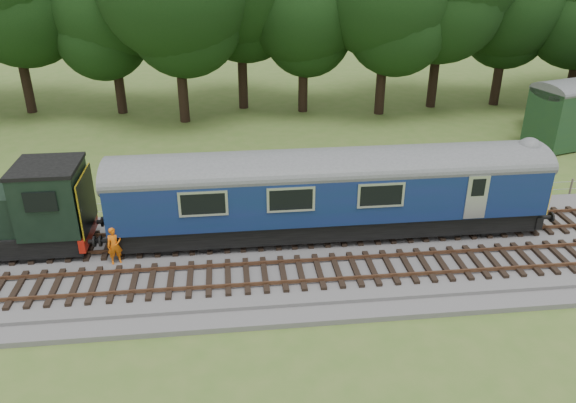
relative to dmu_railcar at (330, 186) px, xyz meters
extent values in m
plane|color=#476826|center=(-3.00, -1.40, -2.61)|extent=(120.00, 120.00, 0.00)
cube|color=#4C4C4F|center=(-3.00, -1.40, -2.43)|extent=(70.00, 7.00, 0.35)
cube|color=brown|center=(-3.00, -0.72, -2.12)|extent=(66.50, 0.07, 0.14)
cube|color=brown|center=(-3.00, 0.72, -2.12)|extent=(66.50, 0.07, 0.14)
cube|color=brown|center=(-3.00, -3.72, -2.12)|extent=(66.50, 0.07, 0.14)
cube|color=brown|center=(-3.00, -2.28, -2.12)|extent=(66.50, 0.07, 0.14)
cube|color=black|center=(-0.01, 0.00, -1.55)|extent=(17.46, 2.52, 0.85)
cube|color=#0D2748|center=(-0.01, 0.00, -0.12)|extent=(18.00, 2.80, 2.05)
cube|color=yellow|center=(9.01, 0.00, -0.50)|extent=(0.06, 2.74, 1.30)
cube|color=black|center=(5.99, 0.00, -1.75)|extent=(2.60, 2.00, 0.55)
cube|color=black|center=(-6.01, 0.00, -1.75)|extent=(2.60, 2.00, 0.55)
cube|color=black|center=(-11.21, 0.00, 0.05)|extent=(2.40, 2.55, 2.60)
cube|color=#A7180C|center=(-10.03, 0.00, -1.55)|extent=(0.25, 2.60, 0.55)
cube|color=yellow|center=(-9.89, 0.00, -0.15)|extent=(0.06, 2.55, 2.30)
imported|color=orange|center=(-8.75, -1.40, -1.47)|extent=(0.67, 0.55, 1.58)
cube|color=#1B3B23|center=(17.86, 13.28, -1.41)|extent=(3.80, 3.80, 2.40)
cube|color=black|center=(17.86, 13.28, -0.11)|extent=(4.18, 4.18, 0.19)
camera|label=1|loc=(-4.12, -21.04, 9.55)|focal=35.00mm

